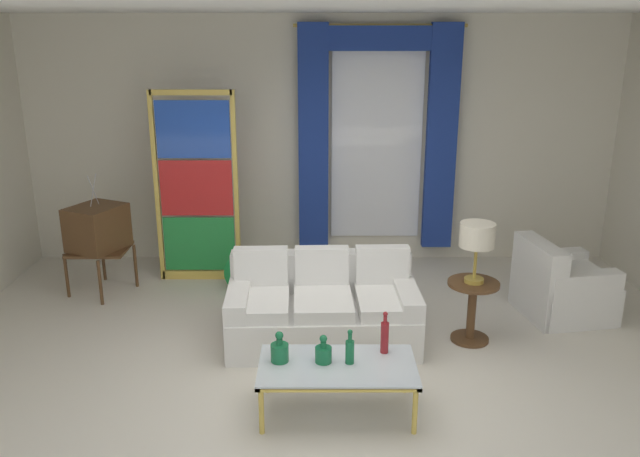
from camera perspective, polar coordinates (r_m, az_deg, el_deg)
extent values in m
plane|color=silver|center=(5.72, -0.03, -12.85)|extent=(16.00, 16.00, 0.00)
cube|color=silver|center=(8.12, -0.07, 7.64)|extent=(8.00, 0.12, 3.00)
cube|color=white|center=(5.74, -0.05, 18.79)|extent=(8.00, 7.60, 0.04)
cube|color=white|center=(8.06, 4.82, 7.87)|extent=(1.10, 0.02, 2.50)
cylinder|color=gold|center=(7.87, 5.13, 17.21)|extent=(2.00, 0.04, 0.04)
cube|color=navy|center=(7.93, -0.72, 7.77)|extent=(0.36, 0.12, 2.70)
cube|color=navy|center=(8.06, 10.39, 7.65)|extent=(0.36, 0.12, 2.70)
cube|color=navy|center=(7.85, 5.11, 16.19)|extent=(1.80, 0.10, 0.28)
cube|color=white|center=(6.20, 0.12, -8.34)|extent=(1.77, 0.96, 0.38)
cube|color=white|center=(6.45, -0.01, -5.31)|extent=(1.75, 0.26, 0.78)
cube|color=white|center=(6.23, 7.36, -7.41)|extent=(0.23, 0.86, 0.56)
cube|color=white|center=(6.18, -7.19, -7.64)|extent=(0.23, 0.86, 0.56)
cube|color=white|center=(6.09, 5.63, -6.30)|extent=(0.56, 0.76, 0.12)
cube|color=white|center=(6.30, 5.31, -3.30)|extent=(0.51, 0.16, 0.40)
cube|color=white|center=(6.05, 0.14, -6.41)|extent=(0.56, 0.76, 0.12)
cube|color=white|center=(6.26, 0.02, -3.38)|extent=(0.51, 0.16, 0.40)
cube|color=white|center=(6.05, -5.39, -6.46)|extent=(0.56, 0.76, 0.12)
cube|color=white|center=(6.26, -5.29, -3.44)|extent=(0.51, 0.16, 0.40)
cube|color=silver|center=(5.08, 1.40, -11.85)|extent=(1.20, 0.65, 0.02)
cube|color=gold|center=(5.36, 1.31, -10.45)|extent=(1.20, 0.04, 0.03)
cube|color=gold|center=(4.83, 1.49, -13.82)|extent=(1.20, 0.04, 0.03)
cube|color=gold|center=(5.11, -5.27, -12.01)|extent=(0.04, 0.65, 0.03)
cube|color=gold|center=(5.14, 8.02, -11.93)|extent=(0.04, 0.65, 0.03)
cylinder|color=gold|center=(5.45, -4.74, -12.29)|extent=(0.04, 0.04, 0.38)
cylinder|color=gold|center=(5.47, 7.32, -12.22)|extent=(0.04, 0.04, 0.38)
cylinder|color=gold|center=(4.97, -5.25, -15.53)|extent=(0.04, 0.04, 0.38)
cylinder|color=gold|center=(5.00, 8.15, -15.42)|extent=(0.04, 0.04, 0.38)
cylinder|color=maroon|center=(5.21, 5.52, -9.44)|extent=(0.06, 0.06, 0.25)
cylinder|color=maroon|center=(5.14, 5.57, -7.88)|extent=(0.03, 0.03, 0.06)
sphere|color=maroon|center=(5.12, 5.59, -7.42)|extent=(0.04, 0.04, 0.04)
cylinder|color=#196B3D|center=(5.06, 2.48, -10.71)|extent=(0.07, 0.07, 0.18)
cylinder|color=#196B3D|center=(5.00, 2.50, -9.48)|extent=(0.03, 0.03, 0.06)
sphere|color=#196B3D|center=(4.98, 2.51, -9.00)|extent=(0.04, 0.04, 0.04)
cylinder|color=#196B3D|center=(5.10, -3.66, -10.76)|extent=(0.14, 0.14, 0.14)
cylinder|color=#196B3D|center=(5.05, -3.68, -9.81)|extent=(0.05, 0.05, 0.05)
sphere|color=#196B3D|center=(5.03, -3.69, -9.29)|extent=(0.06, 0.06, 0.06)
cylinder|color=#196B3D|center=(5.08, 0.17, -10.94)|extent=(0.13, 0.13, 0.12)
cylinder|color=#196B3D|center=(5.04, 0.17, -10.08)|extent=(0.05, 0.05, 0.05)
sphere|color=#196B3D|center=(5.02, 0.17, -9.58)|extent=(0.06, 0.06, 0.06)
cube|color=brown|center=(7.62, -18.80, -1.76)|extent=(0.62, 0.54, 0.03)
cylinder|color=brown|center=(7.68, -21.34, -3.87)|extent=(0.04, 0.04, 0.50)
cylinder|color=brown|center=(8.04, -18.50, -2.61)|extent=(0.04, 0.04, 0.50)
cylinder|color=brown|center=(7.35, -18.74, -4.52)|extent=(0.04, 0.04, 0.50)
cylinder|color=brown|center=(7.73, -15.91, -3.17)|extent=(0.04, 0.04, 0.50)
cube|color=brown|center=(7.54, -18.98, 0.07)|extent=(0.67, 0.71, 0.48)
cube|color=black|center=(7.70, -20.26, 0.43)|extent=(0.18, 0.36, 0.30)
cylinder|color=gold|center=(7.70, -20.54, -1.06)|extent=(0.03, 0.04, 0.04)
cylinder|color=gold|center=(7.80, -19.71, -0.73)|extent=(0.03, 0.04, 0.04)
cylinder|color=silver|center=(7.43, -19.30, 3.16)|extent=(0.06, 0.12, 0.34)
cylinder|color=silver|center=(7.43, -19.30, 3.16)|extent=(0.06, 0.12, 0.34)
cube|color=white|center=(7.23, 20.42, -5.52)|extent=(0.93, 0.93, 0.40)
cube|color=white|center=(7.14, 20.63, -3.67)|extent=(0.80, 0.80, 0.10)
cube|color=white|center=(7.00, 18.32, -4.27)|extent=(0.33, 0.82, 0.80)
cube|color=white|center=(7.45, 19.28, -3.96)|extent=(0.76, 0.30, 0.58)
cube|color=white|center=(6.94, 21.80, -5.82)|extent=(0.76, 0.30, 0.58)
cube|color=gold|center=(7.64, -14.18, 3.42)|extent=(0.05, 0.05, 2.20)
cube|color=gold|center=(7.48, -7.47, 3.50)|extent=(0.05, 0.05, 2.20)
cube|color=gold|center=(7.37, -11.34, 11.56)|extent=(0.90, 0.05, 0.06)
cube|color=gold|center=(7.86, -10.43, -3.98)|extent=(0.90, 0.05, 0.10)
cube|color=#238E3D|center=(7.73, -10.58, -1.33)|extent=(0.82, 0.02, 0.64)
cube|color=red|center=(7.55, -10.86, 3.46)|extent=(0.82, 0.02, 0.64)
cube|color=#1E47B7|center=(7.42, -11.16, 8.46)|extent=(0.82, 0.02, 0.64)
cylinder|color=beige|center=(7.52, -6.75, -4.98)|extent=(0.16, 0.16, 0.06)
ellipsoid|color=navy|center=(7.48, -6.78, -4.21)|extent=(0.18, 0.32, 0.20)
sphere|color=navy|center=(7.57, -6.69, -3.04)|extent=(0.09, 0.09, 0.09)
cone|color=gold|center=(7.63, -6.64, -2.88)|extent=(0.02, 0.04, 0.02)
cone|color=#1A9542|center=(7.28, -6.97, -4.00)|extent=(0.44, 0.40, 0.50)
cylinder|color=brown|center=(6.25, 13.11, -4.68)|extent=(0.48, 0.48, 0.03)
cylinder|color=brown|center=(6.36, 12.93, -7.10)|extent=(0.08, 0.08, 0.55)
cylinder|color=brown|center=(6.48, 12.76, -9.32)|extent=(0.36, 0.36, 0.03)
cylinder|color=#B29338|center=(6.24, 13.13, -4.39)|extent=(0.18, 0.18, 0.04)
cylinder|color=#B29338|center=(6.17, 13.26, -2.66)|extent=(0.03, 0.03, 0.36)
cylinder|color=beige|center=(6.09, 13.41, -0.54)|extent=(0.32, 0.32, 0.22)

